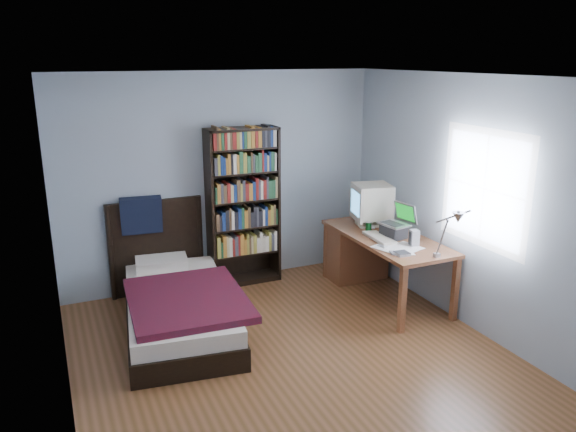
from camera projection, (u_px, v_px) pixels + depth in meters
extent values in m
plane|color=brown|center=(296.00, 360.00, 5.08)|extent=(4.20, 4.20, 0.00)
plane|color=white|center=(297.00, 77.00, 4.39)|extent=(4.20, 4.20, 0.00)
cube|color=#A6B8C3|center=(221.00, 180.00, 6.58)|extent=(3.80, 0.04, 2.50)
cube|color=#A6B8C3|center=(467.00, 340.00, 2.89)|extent=(3.80, 0.04, 2.50)
cube|color=#A6B8C3|center=(55.00, 261.00, 4.00)|extent=(0.04, 4.20, 2.50)
cube|color=#A6B8C3|center=(473.00, 205.00, 5.48)|extent=(0.04, 4.20, 2.50)
cube|color=white|center=(485.00, 189.00, 5.29)|extent=(0.01, 1.14, 1.14)
cube|color=white|center=(484.00, 189.00, 5.29)|extent=(0.01, 1.00, 1.00)
cube|color=brown|center=(387.00, 238.00, 6.23)|extent=(0.75, 1.70, 0.04)
cube|color=brown|center=(402.00, 300.00, 5.50)|extent=(0.06, 0.06, 0.69)
cube|color=brown|center=(455.00, 290.00, 5.76)|extent=(0.06, 0.06, 0.69)
cube|color=brown|center=(327.00, 251.00, 6.91)|extent=(0.06, 0.06, 0.69)
cube|color=brown|center=(372.00, 244.00, 7.16)|extent=(0.06, 0.06, 0.69)
cube|color=brown|center=(356.00, 251.00, 6.88)|extent=(0.69, 0.40, 0.68)
cube|color=beige|center=(369.00, 224.00, 6.62)|extent=(0.31, 0.28, 0.03)
cylinder|color=beige|center=(369.00, 220.00, 6.60)|extent=(0.10, 0.10, 0.06)
cube|color=beige|center=(372.00, 201.00, 6.55)|extent=(0.49, 0.48, 0.39)
cube|color=beige|center=(357.00, 203.00, 6.47)|extent=(0.13, 0.41, 0.41)
cube|color=#3F96E4|center=(355.00, 203.00, 6.47)|extent=(0.08, 0.30, 0.27)
cube|color=#2D2D30|center=(394.00, 231.00, 6.16)|extent=(0.25, 0.28, 0.14)
cube|color=silver|center=(394.00, 224.00, 6.13)|extent=(0.28, 0.35, 0.02)
cube|color=#2D2D30|center=(392.00, 223.00, 6.12)|extent=(0.19, 0.27, 0.00)
cube|color=silver|center=(406.00, 212.00, 6.16)|extent=(0.13, 0.32, 0.22)
cube|color=#0CBF26|center=(405.00, 212.00, 6.15)|extent=(0.09, 0.26, 0.17)
cube|color=#99999E|center=(437.00, 255.00, 5.57)|extent=(0.06, 0.05, 0.04)
cylinder|color=#99999E|center=(442.00, 237.00, 5.46)|extent=(0.02, 0.14, 0.38)
cylinder|color=#99999E|center=(453.00, 217.00, 5.18)|extent=(0.16, 0.31, 0.19)
cone|color=#99999E|center=(458.00, 218.00, 5.01)|extent=(0.12, 0.12, 0.10)
cube|color=beige|center=(380.00, 238.00, 6.10)|extent=(0.20, 0.47, 0.04)
cube|color=#939396|center=(414.00, 238.00, 5.88)|extent=(0.10, 0.10, 0.17)
cylinder|color=#06320B|center=(369.00, 227.00, 6.33)|extent=(0.06, 0.06, 0.12)
ellipsoid|color=silver|center=(372.00, 227.00, 6.49)|extent=(0.07, 0.11, 0.04)
cube|color=silver|center=(382.00, 246.00, 5.85)|extent=(0.08, 0.11, 0.02)
cube|color=#939396|center=(393.00, 253.00, 5.66)|extent=(0.07, 0.10, 0.02)
cube|color=#939396|center=(402.00, 254.00, 5.63)|extent=(0.14, 0.14, 0.03)
cube|color=black|center=(210.00, 211.00, 6.45)|extent=(0.03, 0.30, 1.87)
cube|color=black|center=(275.00, 204.00, 6.77)|extent=(0.03, 0.30, 1.87)
cube|color=black|center=(241.00, 129.00, 6.36)|extent=(0.84, 0.30, 0.03)
cube|color=black|center=(245.00, 279.00, 6.86)|extent=(0.84, 0.30, 0.06)
cube|color=black|center=(239.00, 204.00, 6.73)|extent=(0.84, 0.02, 1.87)
cube|color=olive|center=(244.00, 205.00, 6.58)|extent=(0.76, 0.22, 1.67)
cube|color=black|center=(179.00, 318.00, 5.66)|extent=(1.27, 2.15, 0.22)
cube|color=#F0E3CF|center=(178.00, 301.00, 5.61)|extent=(1.23, 2.08, 0.16)
cube|color=maroon|center=(187.00, 300.00, 5.36)|extent=(1.16, 1.39, 0.07)
cube|color=#F0E3CF|center=(162.00, 263.00, 6.24)|extent=(0.60, 0.43, 0.12)
cube|color=black|center=(157.00, 247.00, 6.42)|extent=(1.08, 0.05, 1.10)
cylinder|color=black|center=(111.00, 253.00, 6.21)|extent=(0.06, 0.06, 1.10)
cylinder|color=black|center=(200.00, 241.00, 6.61)|extent=(0.06, 0.06, 1.10)
cube|color=black|center=(141.00, 215.00, 6.23)|extent=(0.46, 0.20, 0.43)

